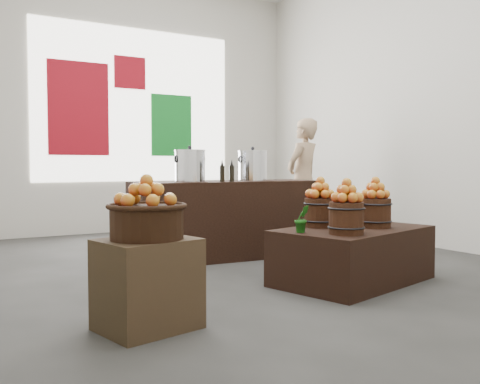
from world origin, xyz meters
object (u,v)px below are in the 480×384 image
counter (226,219)px  stock_pot_center (253,166)px  display_table (353,255)px  stock_pot_left (190,167)px  wicker_basket (147,222)px  shopper (303,179)px  crate (147,284)px

counter → stock_pot_center: bearing=-0.0°
display_table → stock_pot_left: 2.07m
wicker_basket → display_table: wicker_basket is taller
wicker_basket → shopper: 4.44m
crate → wicker_basket: 0.40m
stock_pot_center → shopper: size_ratio=0.19×
stock_pot_center → display_table: bearing=-89.1°
stock_pot_center → counter: bearing=175.8°
crate → stock_pot_center: bearing=44.7°
stock_pot_center → shopper: bearing=30.8°
crate → shopper: size_ratio=0.34×
wicker_basket → stock_pot_center: bearing=44.7°
display_table → stock_pot_left: bearing=100.4°
counter → stock_pot_center: (0.34, -0.02, 0.60)m
counter → shopper: 1.90m
stock_pot_center → stock_pot_left: bearing=175.8°
crate → stock_pot_center: (2.06, 2.04, 0.75)m
crate → stock_pot_center: size_ratio=1.78×
crate → counter: counter is taller
stock_pot_left → crate: bearing=-121.6°
wicker_basket → stock_pot_left: 2.48m
stock_pot_center → wicker_basket: bearing=-135.3°
stock_pot_left → shopper: (2.12, 0.75, -0.18)m
crate → shopper: (3.41, 2.84, 0.56)m
crate → wicker_basket: (0.00, 0.00, 0.40)m
stock_pot_center → crate: bearing=-135.3°
counter → stock_pot_left: size_ratio=6.47×
crate → stock_pot_center: stock_pot_center is taller
display_table → stock_pot_center: (-0.03, 1.68, 0.79)m
display_table → stock_pot_center: stock_pot_center is taller
display_table → counter: size_ratio=0.67×
stock_pot_left → stock_pot_center: size_ratio=1.00×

